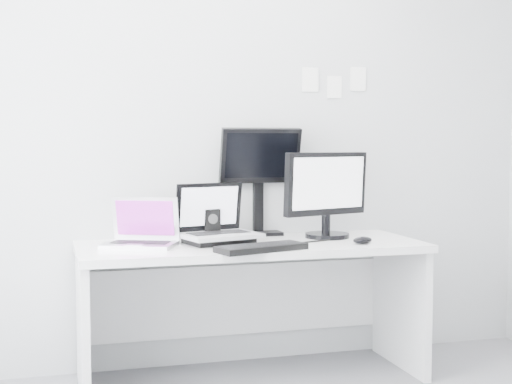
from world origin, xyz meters
TOP-DOWN VIEW (x-y plane):
  - back_wall at (0.00, 1.60)m, footprint 3.60×0.00m
  - desk at (0.00, 1.25)m, footprint 1.80×0.70m
  - macbook at (-0.58, 1.26)m, footprint 0.43×0.39m
  - speaker at (-0.18, 1.43)m, footprint 0.10×0.10m
  - dell_laptop at (-0.16, 1.28)m, footprint 0.45×0.39m
  - rear_monitor at (0.13, 1.56)m, footprint 0.46×0.18m
  - samsung_monitor at (0.46, 1.34)m, footprint 0.58×0.39m
  - keyboard at (-0.03, 0.97)m, footprint 0.48×0.28m
  - mouse at (0.55, 1.06)m, footprint 0.14×0.12m
  - wall_note_0 at (0.45, 1.59)m, footprint 0.10×0.00m
  - wall_note_1 at (0.60, 1.59)m, footprint 0.09×0.00m
  - wall_note_2 at (0.75, 1.59)m, footprint 0.10×0.00m

SIDE VIEW (x-z plane):
  - desk at x=0.00m, z-range 0.00..0.73m
  - keyboard at x=-0.03m, z-range 0.73..0.76m
  - mouse at x=0.55m, z-range 0.73..0.77m
  - speaker at x=-0.18m, z-range 0.73..0.90m
  - macbook at x=-0.58m, z-range 0.73..0.99m
  - dell_laptop at x=-0.16m, z-range 0.73..1.05m
  - samsung_monitor at x=0.46m, z-range 0.73..1.22m
  - rear_monitor at x=0.13m, z-range 0.73..1.36m
  - back_wall at x=0.00m, z-range -0.45..3.15m
  - wall_note_1 at x=0.60m, z-range 1.52..1.65m
  - wall_note_0 at x=0.45m, z-range 1.55..1.69m
  - wall_note_2 at x=0.75m, z-range 1.56..1.70m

